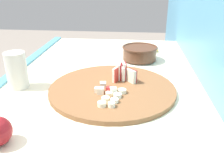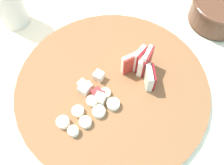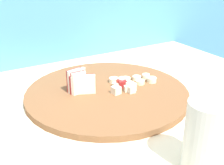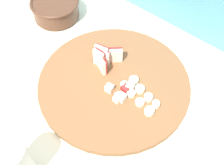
% 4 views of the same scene
% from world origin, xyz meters
% --- Properties ---
extents(tile_backsplash, '(2.40, 0.04, 1.37)m').
position_xyz_m(tile_backsplash, '(0.00, 0.41, 0.69)').
color(tile_backsplash, '#4C8EB2').
rests_on(tile_backsplash, ground).
extents(cutting_board, '(0.45, 0.45, 0.02)m').
position_xyz_m(cutting_board, '(0.11, 0.06, 0.90)').
color(cutting_board, brown).
rests_on(cutting_board, tiled_countertop).
extents(apple_wedge_fan, '(0.07, 0.09, 0.06)m').
position_xyz_m(apple_wedge_fan, '(0.04, 0.09, 0.93)').
color(apple_wedge_fan, '#B22D23').
rests_on(apple_wedge_fan, cutting_board).
extents(apple_dice_pile, '(0.07, 0.08, 0.02)m').
position_xyz_m(apple_dice_pile, '(0.15, 0.04, 0.92)').
color(apple_dice_pile, '#EFE5CC').
rests_on(apple_dice_pile, cutting_board).
extents(banana_slice_rows, '(0.13, 0.08, 0.01)m').
position_xyz_m(banana_slice_rows, '(0.20, 0.07, 0.91)').
color(banana_slice_rows, beige).
rests_on(banana_slice_rows, cutting_board).
extents(small_jar, '(0.07, 0.07, 0.13)m').
position_xyz_m(small_jar, '(0.11, -0.29, 0.96)').
color(small_jar, beige).
rests_on(small_jar, tiled_countertop).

